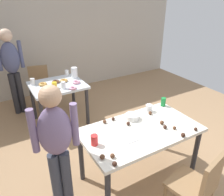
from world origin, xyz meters
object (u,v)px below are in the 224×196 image
Objects in this scene: chair_far_table at (40,85)px; pitcher_far at (74,73)px; dining_table_far at (58,90)px; mixing_bowl at (132,117)px; soda_can at (163,102)px; person_adult_far at (12,65)px; dining_table_near at (140,135)px; chair_near_table at (198,184)px; person_girl_near at (56,143)px.

chair_far_table is 4.35× the size of pitcher_far.
chair_far_table is at bearing 101.27° from dining_table_far.
soda_can is at bearing 6.48° from mixing_bowl.
person_adult_far reaches higher than pitcher_far.
dining_table_far is at bearing -78.73° from chair_far_table.
pitcher_far reaches higher than dining_table_near.
soda_can is at bearing 65.91° from chair_near_table.
chair_far_table is 2.45m from mixing_bowl.
soda_can is at bearing -68.62° from pitcher_far.
chair_near_table is 4.90× the size of mixing_bowl.
dining_table_near is 6.97× the size of pitcher_far.
person_girl_near is 1.05m from mixing_bowl.
dining_table_far is 1.02m from person_adult_far.
soda_can is (1.60, 0.24, -0.08)m from person_girl_near.
chair_near_table is (0.14, -0.77, -0.16)m from dining_table_near.
person_girl_near is at bearing -170.24° from mixing_bowl.
person_adult_far reaches higher than dining_table_far.
dining_table_far is (-0.41, 1.84, -0.03)m from dining_table_near.
dining_table_near is 1.54× the size of dining_table_far.
dining_table_far is 1.67m from mixing_bowl.
pitcher_far is (-0.66, 1.68, 0.04)m from soda_can.
person_girl_near is 7.45× the size of pitcher_far.
dining_table_near is at bearing -101.13° from mixing_bowl.
dining_table_far is 4.54× the size of pitcher_far.
soda_can reaches higher than dining_table_near.
chair_near_table is 4.35× the size of pitcher_far.
person_girl_near reaches higher than dining_table_far.
pitcher_far is at bearing -32.17° from person_adult_far.
person_adult_far is at bearing 147.83° from pitcher_far.
dining_table_near is 0.85× the size of person_adult_far.
person_adult_far reaches higher than dining_table_near.
dining_table_far is at bearing 101.99° from chair_near_table.
dining_table_near is 1.01m from person_girl_near.
mixing_bowl is (-0.10, 1.01, 0.29)m from chair_near_table.
mixing_bowl is (1.05, -2.35, -0.21)m from person_adult_far.
pitcher_far is at bearing -49.20° from chair_far_table.
person_girl_near reaches higher than dining_table_near.
chair_near_table is 1.45m from person_girl_near.
dining_table_far is 0.46m from pitcher_far.
chair_far_table is at bearing 117.39° from soda_can.
dining_table_near is at bearing -77.40° from dining_table_far.
person_adult_far is (-0.02, 2.53, 0.10)m from person_girl_near.
dining_table_near is at bearing -77.78° from chair_far_table.
mixing_bowl is 0.89× the size of pitcher_far.
person_girl_near reaches higher than soda_can.
dining_table_near is at bearing -68.87° from person_adult_far.
chair_near_table reaches higher than dining_table_near.
chair_near_table is 3.59m from person_adult_far.
mixing_bowl is (0.46, -1.60, 0.15)m from dining_table_far.
soda_can reaches higher than chair_near_table.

